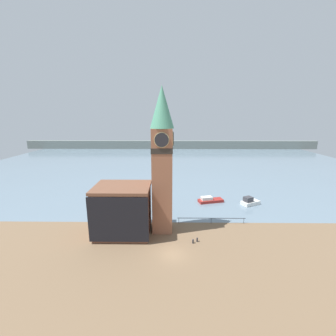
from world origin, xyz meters
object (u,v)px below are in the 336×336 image
boat_far (250,202)px  clock_tower (162,158)px  pier_building (123,210)px  boat_near (210,200)px  mooring_bollard_far (193,241)px  mooring_bollard_near (197,239)px

boat_far → clock_tower: bearing=-175.5°
pier_building → boat_near: (17.59, 14.72, -3.83)m
boat_far → mooring_bollard_far: bearing=-158.8°
mooring_bollard_near → pier_building: bearing=167.8°
pier_building → clock_tower: bearing=9.5°
pier_building → boat_far: (26.64, 13.27, -3.63)m
clock_tower → boat_far: size_ratio=5.30×
clock_tower → mooring_bollard_near: bearing=-33.7°
mooring_bollard_near → mooring_bollard_far: bearing=-147.2°
pier_building → mooring_bollard_near: (12.61, -2.73, -3.94)m
pier_building → mooring_bollard_near: bearing=-12.2°
boat_near → mooring_bollard_near: size_ratio=8.51×
clock_tower → boat_near: (10.78, 13.57, -12.75)m
clock_tower → boat_far: 26.42m
mooring_bollard_far → mooring_bollard_near: bearing=32.8°
pier_building → boat_near: pier_building is taller
clock_tower → mooring_bollard_far: bearing=-40.6°
clock_tower → pier_building: bearing=-170.5°
mooring_bollard_near → mooring_bollard_far: 0.87m
boat_far → mooring_bollard_far: boat_far is taller
pier_building → boat_far: size_ratio=2.03×
clock_tower → mooring_bollard_far: 14.50m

